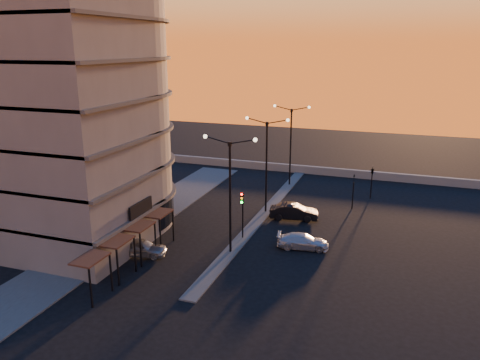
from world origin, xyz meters
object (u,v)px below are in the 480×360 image
Objects in this scene: traffic_light_main at (242,207)px; car_wagon at (303,241)px; streetlamp_mid at (267,158)px; car_hatchback at (141,247)px; car_sedan at (294,212)px.

car_wagon is (5.30, -0.09, -2.28)m from traffic_light_main.
car_hatchback is at bearing -116.77° from streetlamp_mid.
streetlamp_mid is 2.26× the size of car_wagon.
car_hatchback is at bearing 105.25° from car_wagon.
car_wagon is at bearing -53.73° from streetlamp_mid.
car_sedan reaches higher than car_hatchback.
traffic_light_main is at bearing 143.07° from car_sedan.
traffic_light_main reaches higher than car_hatchback.
streetlamp_mid is 2.33× the size of car_hatchback.
car_wagon is (2.22, -6.26, -0.15)m from car_sedan.
streetlamp_mid reaches higher than car_wagon.
car_sedan is at bearing 9.16° from car_wagon.
streetlamp_mid is at bearing 25.88° from car_wagon.
streetlamp_mid is 2.07× the size of car_sedan.
streetlamp_mid reaches higher than car_hatchback.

